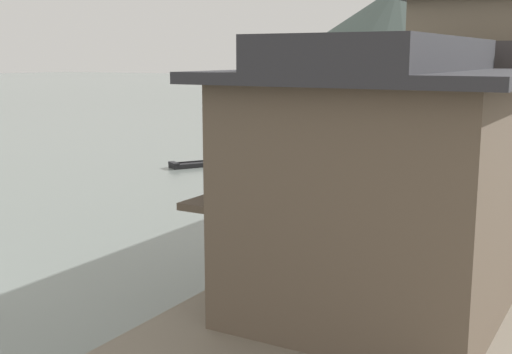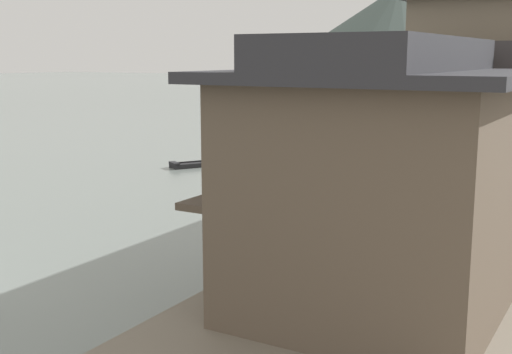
{
  "view_description": "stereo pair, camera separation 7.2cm",
  "coord_description": "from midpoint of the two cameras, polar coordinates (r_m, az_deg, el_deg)",
  "views": [
    {
      "loc": [
        16.86,
        -8.44,
        6.42
      ],
      "look_at": [
        3.35,
        14.86,
        1.48
      ],
      "focal_mm": 46.22,
      "sensor_mm": 36.0,
      "label": 1
    },
    {
      "loc": [
        16.92,
        -8.41,
        6.42
      ],
      "look_at": [
        3.35,
        14.86,
        1.48
      ],
      "focal_mm": 46.22,
      "sensor_mm": 36.0,
      "label": 2
    }
  ],
  "objects": [
    {
      "name": "boat_moored_second",
      "position": [
        36.28,
        3.33,
        0.45
      ],
      "size": [
        2.59,
        5.57,
        0.52
      ],
      "color": "#423328",
      "rests_on": "ground"
    },
    {
      "name": "boat_midriver_drifting",
      "position": [
        39.45,
        -4.21,
        1.17
      ],
      "size": [
        3.25,
        4.32,
        0.35
      ],
      "color": "#232326",
      "rests_on": "ground"
    },
    {
      "name": "house_waterfront_tall",
      "position": [
        27.83,
        20.01,
        6.8
      ],
      "size": [
        6.43,
        7.64,
        8.74
      ],
      "color": "#7F705B",
      "rests_on": "riverbank_right"
    },
    {
      "name": "boat_moored_far",
      "position": [
        59.72,
        8.94,
        4.25
      ],
      "size": [
        4.91,
        1.54,
        0.52
      ],
      "color": "#33281E",
      "rests_on": "ground"
    },
    {
      "name": "house_waterfront_second",
      "position": [
        21.6,
        17.51,
        2.66
      ],
      "size": [
        7.06,
        5.51,
        6.14
      ],
      "color": "gray",
      "rests_on": "riverbank_right"
    },
    {
      "name": "boat_moored_nearest",
      "position": [
        55.12,
        18.63,
        3.33
      ],
      "size": [
        0.96,
        5.43,
        0.51
      ],
      "color": "#33281E",
      "rests_on": "ground"
    },
    {
      "name": "boat_moored_third",
      "position": [
        52.24,
        8.54,
        3.35
      ],
      "size": [
        2.13,
        4.43,
        0.37
      ],
      "color": "#232326",
      "rests_on": "ground"
    },
    {
      "name": "house_waterfront_nearest",
      "position": [
        15.1,
        10.75,
        -0.24
      ],
      "size": [
        6.59,
        7.08,
        6.14
      ],
      "color": "brown",
      "rests_on": "riverbank_right"
    },
    {
      "name": "hill_far_west",
      "position": [
        124.75,
        12.2,
        11.56
      ],
      "size": [
        58.74,
        58.74,
        18.96
      ],
      "primitive_type": "cone",
      "color": "#4C5B56",
      "rests_on": "ground"
    }
  ]
}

